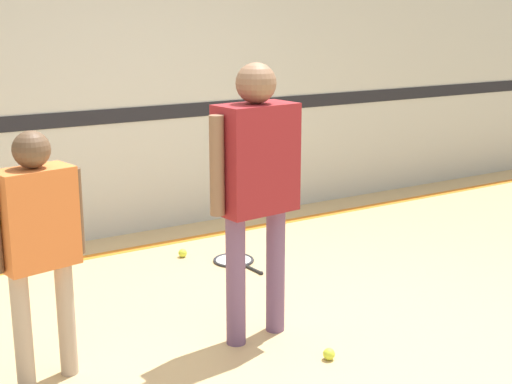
{
  "coord_description": "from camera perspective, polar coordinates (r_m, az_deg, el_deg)",
  "views": [
    {
      "loc": [
        -2.03,
        -3.11,
        1.83
      ],
      "look_at": [
        0.01,
        0.15,
        0.87
      ],
      "focal_mm": 50.0,
      "sensor_mm": 36.0,
      "label": 1
    }
  ],
  "objects": [
    {
      "name": "person_instructor",
      "position": [
        3.94,
        -0.0,
        1.53
      ],
      "size": [
        0.6,
        0.29,
        1.58
      ],
      "rotation": [
        0.0,
        0.0,
        0.1
      ],
      "color": "#6B4C70",
      "rests_on": "ground_plane"
    },
    {
      "name": "racket_spare_on_floor",
      "position": [
        5.45,
        -1.71,
        -5.51
      ],
      "size": [
        0.34,
        0.54,
        0.03
      ],
      "rotation": [
        0.0,
        0.0,
        4.79
      ],
      "color": "#28282D",
      "rests_on": "ground_plane"
    },
    {
      "name": "person_student_left",
      "position": [
        3.64,
        -17.07,
        -3.01
      ],
      "size": [
        0.49,
        0.26,
        1.3
      ],
      "rotation": [
        0.0,
        0.0,
        0.18
      ],
      "color": "tan",
      "rests_on": "ground_plane"
    },
    {
      "name": "tennis_ball_near_instructor",
      "position": [
        4.0,
        5.86,
        -12.77
      ],
      "size": [
        0.07,
        0.07,
        0.07
      ],
      "primitive_type": "sphere",
      "color": "#CCE038",
      "rests_on": "ground_plane"
    },
    {
      "name": "wall_back",
      "position": [
        5.94,
        -12.17,
        11.43
      ],
      "size": [
        16.0,
        0.07,
        3.2
      ],
      "color": "beige",
      "rests_on": "ground_plane"
    },
    {
      "name": "floor_stripe",
      "position": [
        5.82,
        -9.89,
        -4.52
      ],
      "size": [
        14.4,
        0.1,
        0.01
      ],
      "color": "orange",
      "rests_on": "ground_plane"
    },
    {
      "name": "tennis_ball_by_spare_racket",
      "position": [
        5.58,
        -5.89,
        -4.88
      ],
      "size": [
        0.07,
        0.07,
        0.07
      ],
      "primitive_type": "sphere",
      "color": "#CCE038",
      "rests_on": "ground_plane"
    },
    {
      "name": "ground_plane",
      "position": [
        4.14,
        1.08,
        -12.24
      ],
      "size": [
        16.0,
        16.0,
        0.0
      ],
      "primitive_type": "plane",
      "color": "tan"
    }
  ]
}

